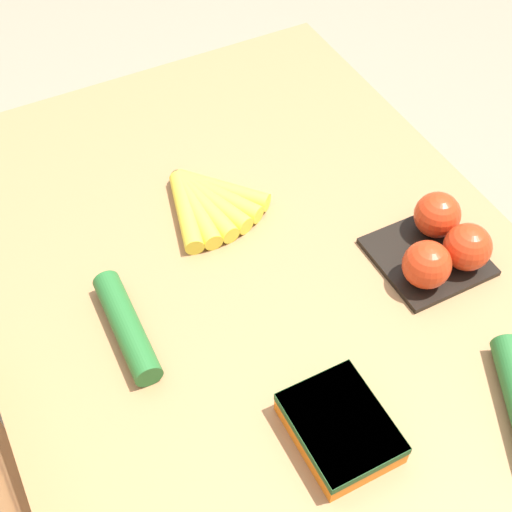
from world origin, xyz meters
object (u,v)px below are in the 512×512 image
(carrot_bag, at_px, (340,427))
(tomato_pack, at_px, (441,244))
(cucumber_near, at_px, (126,326))
(banana_bunch, at_px, (206,202))

(carrot_bag, bearing_deg, tomato_pack, -58.06)
(tomato_pack, distance_m, cucumber_near, 0.51)
(banana_bunch, bearing_deg, carrot_bag, 177.57)
(carrot_bag, height_order, cucumber_near, same)
(tomato_pack, distance_m, carrot_bag, 0.36)
(banana_bunch, height_order, tomato_pack, tomato_pack)
(banana_bunch, bearing_deg, cucumber_near, 130.85)
(banana_bunch, height_order, cucumber_near, cucumber_near)
(tomato_pack, relative_size, carrot_bag, 1.10)
(cucumber_near, bearing_deg, tomato_pack, -100.89)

